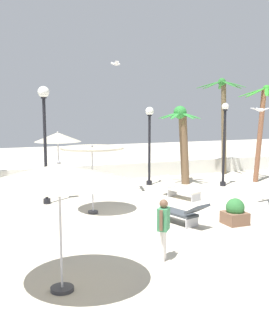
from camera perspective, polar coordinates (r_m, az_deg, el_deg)
The scene contains 17 objects.
ground_plane at distance 13.51m, azimuth 4.65°, elevation -7.57°, with size 56.00×56.00×0.00m, color beige.
boundary_wall at distance 21.01m, azimuth -5.51°, elevation -0.68°, with size 25.20×0.30×0.81m, color silver.
patio_umbrella_0 at distance 14.27m, azimuth -5.96°, elevation 2.41°, with size 2.20×2.20×2.45m.
patio_umbrella_1 at distance 18.77m, azimuth -10.70°, elevation 4.18°, with size 2.11×2.11×2.67m.
patio_umbrella_2 at distance 8.12m, azimuth -10.53°, elevation -0.75°, with size 2.79×2.79×2.69m.
palm_tree_0 at distance 19.88m, azimuth 6.73°, elevation 4.64°, with size 2.20×2.20×3.83m.
palm_tree_1 at distance 21.41m, azimuth 17.50°, elevation 6.73°, with size 2.77×2.77×4.85m.
palm_tree_3 at distance 23.33m, azimuth 12.30°, elevation 7.53°, with size 2.79×2.82×5.34m.
lamp_post_0 at distance 15.95m, azimuth -12.49°, elevation 5.84°, with size 0.43×0.43×4.53m.
lamp_post_2 at distance 19.58m, azimuth 2.11°, elevation 4.68°, with size 0.40×0.40×3.76m.
lamp_post_3 at distance 19.76m, azimuth 12.46°, elevation 3.99°, with size 0.33×0.33×3.95m.
lounge_chair_1 at distance 17.02m, azimuth 6.30°, elevation -2.89°, with size 1.15×1.96×0.84m.
lounge_chair_2 at distance 13.17m, azimuth 6.74°, elevation -6.20°, with size 1.07×1.94×0.83m.
guest_1 at distance 9.97m, azimuth 4.08°, elevation -7.86°, with size 0.42×0.45×1.54m.
seagull_0 at distance 15.72m, azimuth 17.21°, elevation 7.82°, with size 1.04×0.42×0.14m.
seagull_1 at distance 17.00m, azimuth -2.65°, elevation 14.39°, with size 0.48×1.23×0.14m.
planter at distance 13.54m, azimuth 13.89°, elevation -6.07°, with size 0.70×0.70×0.85m.
Camera 1 is at (-5.84, -11.61, 3.71)m, focal length 43.52 mm.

